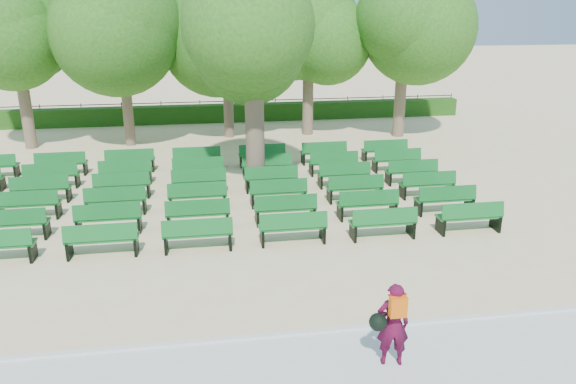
# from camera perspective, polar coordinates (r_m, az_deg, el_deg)

# --- Properties ---
(ground) EXTENTS (120.00, 120.00, 0.00)m
(ground) POSITION_cam_1_polar(r_m,az_deg,el_deg) (16.54, -4.85, -2.71)
(ground) COLOR beige
(paving) EXTENTS (30.00, 2.20, 0.06)m
(paving) POSITION_cam_1_polar(r_m,az_deg,el_deg) (10.04, -1.45, -18.17)
(paving) COLOR silver
(paving) RESTS_ON ground
(curb) EXTENTS (30.00, 0.12, 0.10)m
(curb) POSITION_cam_1_polar(r_m,az_deg,el_deg) (10.96, -2.27, -14.49)
(curb) COLOR silver
(curb) RESTS_ON ground
(hedge) EXTENTS (26.00, 0.70, 0.90)m
(hedge) POSITION_cam_1_polar(r_m,az_deg,el_deg) (29.89, -6.95, 7.95)
(hedge) COLOR #1F4F14
(hedge) RESTS_ON ground
(fence) EXTENTS (26.00, 0.10, 1.02)m
(fence) POSITION_cam_1_polar(r_m,az_deg,el_deg) (30.37, -6.95, 7.26)
(fence) COLOR black
(fence) RESTS_ON ground
(tree_line) EXTENTS (21.80, 6.80, 7.04)m
(tree_line) POSITION_cam_1_polar(r_m,az_deg,el_deg) (26.08, -6.54, 5.34)
(tree_line) COLOR #2F6C1C
(tree_line) RESTS_ON ground
(bench_array) EXTENTS (1.80, 0.65, 1.12)m
(bench_array) POSITION_cam_1_polar(r_m,az_deg,el_deg) (18.10, -9.04, -0.63)
(bench_array) COLOR #116223
(bench_array) RESTS_ON ground
(tree_among) EXTENTS (4.70, 4.70, 6.84)m
(tree_among) POSITION_cam_1_polar(r_m,az_deg,el_deg) (18.35, -3.56, 14.54)
(tree_among) COLOR brown
(tree_among) RESTS_ON ground
(person) EXTENTS (0.75, 0.47, 1.55)m
(person) POSITION_cam_1_polar(r_m,az_deg,el_deg) (9.98, 10.52, -12.98)
(person) COLOR #490A28
(person) RESTS_ON ground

